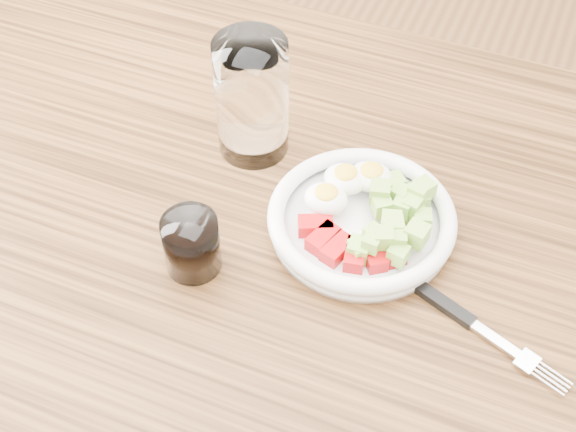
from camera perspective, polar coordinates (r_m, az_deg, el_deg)
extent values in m
cube|color=brown|center=(1.71, -15.80, 4.62)|extent=(0.07, 0.07, 0.73)
cube|color=brown|center=(0.97, 0.32, -2.50)|extent=(1.50, 0.90, 0.04)
cylinder|color=white|center=(0.97, 5.21, -0.72)|extent=(0.22, 0.22, 0.01)
torus|color=white|center=(0.96, 5.28, -0.08)|extent=(0.23, 0.23, 0.02)
cube|color=#B60B0E|center=(0.95, 1.96, -0.70)|extent=(0.05, 0.04, 0.02)
cube|color=#B60B0E|center=(0.93, 2.53, -1.64)|extent=(0.04, 0.05, 0.02)
cube|color=#B60B0E|center=(0.92, 3.52, -2.37)|extent=(0.03, 0.05, 0.02)
cube|color=#B60B0E|center=(0.92, 4.79, -2.77)|extent=(0.03, 0.05, 0.02)
cube|color=#B60B0E|center=(0.92, 6.14, -2.77)|extent=(0.04, 0.05, 0.02)
cube|color=#B60B0E|center=(0.93, 7.35, -2.37)|extent=(0.05, 0.05, 0.02)
ellipsoid|color=white|center=(0.98, 4.10, 2.63)|extent=(0.05, 0.05, 0.03)
ellipsoid|color=yellow|center=(0.97, 4.14, 3.11)|extent=(0.03, 0.03, 0.01)
ellipsoid|color=white|center=(0.99, 5.94, 2.78)|extent=(0.05, 0.05, 0.03)
ellipsoid|color=yellow|center=(0.98, 5.99, 3.26)|extent=(0.03, 0.03, 0.01)
ellipsoid|color=white|center=(0.96, 2.73, 1.22)|extent=(0.05, 0.05, 0.03)
ellipsoid|color=yellow|center=(0.95, 2.75, 1.70)|extent=(0.03, 0.03, 0.01)
cube|color=#9DCB4E|center=(0.93, 7.54, -0.75)|extent=(0.03, 0.03, 0.02)
cube|color=#9DCB4E|center=(0.95, 6.69, 0.72)|extent=(0.03, 0.03, 0.02)
cube|color=#9DCB4E|center=(0.98, 8.97, 1.45)|extent=(0.02, 0.02, 0.02)
cube|color=#9DCB4E|center=(0.95, 8.81, 0.74)|extent=(0.02, 0.02, 0.02)
cube|color=#9DCB4E|center=(0.97, 9.66, 1.93)|extent=(0.03, 0.03, 0.02)
cube|color=#9DCB4E|center=(0.97, 8.92, 0.31)|extent=(0.03, 0.03, 0.02)
cube|color=#9DCB4E|center=(0.92, 6.10, -1.29)|extent=(0.02, 0.02, 0.02)
cube|color=#9DCB4E|center=(0.91, 6.80, -1.55)|extent=(0.03, 0.03, 0.02)
cube|color=#9DCB4E|center=(0.91, 5.96, -1.92)|extent=(0.02, 0.02, 0.02)
cube|color=#9DCB4E|center=(0.91, 7.85, -2.72)|extent=(0.02, 0.02, 0.02)
cube|color=#9DCB4E|center=(0.97, 9.17, 1.05)|extent=(0.03, 0.03, 0.02)
cube|color=#9DCB4E|center=(0.99, 7.52, 2.29)|extent=(0.03, 0.03, 0.02)
cube|color=#9DCB4E|center=(0.92, 5.07, -2.41)|extent=(0.03, 0.03, 0.02)
cube|color=#9DCB4E|center=(0.92, 7.76, -1.62)|extent=(0.03, 0.03, 0.02)
cube|color=#9DCB4E|center=(0.96, 7.97, 1.54)|extent=(0.02, 0.02, 0.02)
cube|color=#9DCB4E|center=(0.92, 9.14, -1.30)|extent=(0.03, 0.03, 0.02)
cube|color=#9DCB4E|center=(0.95, 8.12, 0.68)|extent=(0.02, 0.02, 0.02)
cube|color=#9DCB4E|center=(0.96, 9.26, 1.70)|extent=(0.03, 0.03, 0.02)
cube|color=#9DCB4E|center=(0.93, 7.36, -0.50)|extent=(0.03, 0.03, 0.02)
cube|color=#9DCB4E|center=(0.95, 9.53, -0.24)|extent=(0.03, 0.03, 0.02)
cube|color=#9DCB4E|center=(0.96, 6.55, 1.74)|extent=(0.03, 0.03, 0.02)
cube|color=#9DCB4E|center=(0.92, 5.16, -2.43)|extent=(0.03, 0.03, 0.02)
cube|color=black|center=(0.92, 10.22, -5.63)|extent=(0.11, 0.05, 0.01)
cube|color=silver|center=(0.90, 14.67, -8.59)|extent=(0.06, 0.03, 0.00)
cube|color=silver|center=(0.89, 16.64, -9.87)|extent=(0.03, 0.03, 0.00)
cylinder|color=silver|center=(0.89, 17.98, -11.30)|extent=(0.04, 0.02, 0.00)
cylinder|color=silver|center=(0.89, 18.17, -11.05)|extent=(0.04, 0.02, 0.00)
cylinder|color=silver|center=(0.89, 18.35, -10.80)|extent=(0.04, 0.02, 0.00)
cylinder|color=silver|center=(0.90, 18.54, -10.55)|extent=(0.04, 0.02, 0.00)
cylinder|color=white|center=(1.01, -2.58, 8.37)|extent=(0.09, 0.09, 0.16)
cylinder|color=white|center=(0.91, -6.88, -2.00)|extent=(0.06, 0.06, 0.07)
cylinder|color=black|center=(0.92, -6.87, -2.07)|extent=(0.06, 0.06, 0.06)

